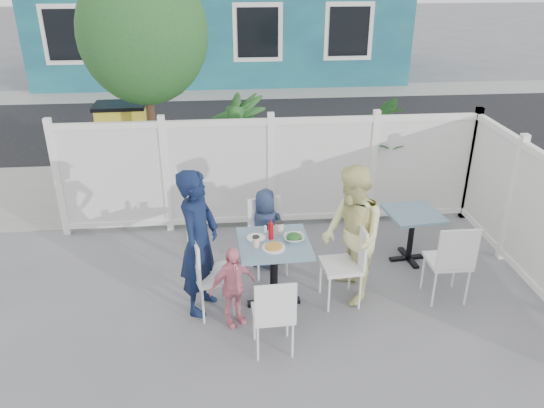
{
  "coord_description": "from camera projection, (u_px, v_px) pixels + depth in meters",
  "views": [
    {
      "loc": [
        -0.51,
        -4.47,
        3.59
      ],
      "look_at": [
        -0.02,
        0.86,
        1.06
      ],
      "focal_mm": 35.0,
      "sensor_mm": 36.0,
      "label": 1
    }
  ],
  "objects": [
    {
      "name": "potted_shrub_a",
      "position": [
        238.0,
        153.0,
        7.99
      ],
      "size": [
        1.36,
        1.36,
        1.75
      ],
      "primitive_type": "imported",
      "rotation": [
        0.0,
        0.0,
        5.3
      ],
      "color": "#1A4821",
      "rests_on": "ground"
    },
    {
      "name": "chair_back",
      "position": [
        267.0,
        230.0,
        6.47
      ],
      "size": [
        0.49,
        0.48,
        0.93
      ],
      "rotation": [
        0.0,
        0.0,
        3.34
      ],
      "color": "white",
      "rests_on": "ground"
    },
    {
      "name": "far_sidewalk",
      "position": [
        242.0,
        93.0,
        15.14
      ],
      "size": [
        24.0,
        1.6,
        0.01
      ],
      "primitive_type": "cube",
      "color": "gray",
      "rests_on": "ground"
    },
    {
      "name": "coffee_cup_b",
      "position": [
        279.0,
        228.0,
        5.82
      ],
      "size": [
        0.09,
        0.09,
        0.13
      ],
      "primitive_type": "cylinder",
      "color": "beige",
      "rests_on": "main_table"
    },
    {
      "name": "chair_spare",
      "position": [
        452.0,
        258.0,
        5.82
      ],
      "size": [
        0.44,
        0.43,
        0.97
      ],
      "rotation": [
        0.0,
        0.0,
        -0.0
      ],
      "color": "white",
      "rests_on": "ground"
    },
    {
      "name": "ketchup_bottle",
      "position": [
        271.0,
        231.0,
        5.69
      ],
      "size": [
        0.06,
        0.06,
        0.18
      ],
      "primitive_type": "cylinder",
      "color": "#AA060D",
      "rests_on": "main_table"
    },
    {
      "name": "fence_back",
      "position": [
        271.0,
        175.0,
        7.43
      ],
      "size": [
        5.86,
        0.08,
        1.6
      ],
      "color": "white",
      "rests_on": "ground"
    },
    {
      "name": "man",
      "position": [
        199.0,
        243.0,
        5.61
      ],
      "size": [
        0.58,
        0.7,
        1.65
      ],
      "primitive_type": "imported",
      "rotation": [
        0.0,
        0.0,
        1.22
      ],
      "color": "#0E1939",
      "rests_on": "ground"
    },
    {
      "name": "plate_main",
      "position": [
        274.0,
        248.0,
        5.54
      ],
      "size": [
        0.24,
        0.24,
        0.02
      ],
      "primitive_type": "cylinder",
      "color": "white",
      "rests_on": "main_table"
    },
    {
      "name": "chair_near",
      "position": [
        274.0,
        311.0,
        5.06
      ],
      "size": [
        0.41,
        0.4,
        0.87
      ],
      "rotation": [
        0.0,
        0.0,
        0.04
      ],
      "color": "white",
      "rests_on": "ground"
    },
    {
      "name": "street",
      "position": [
        247.0,
        124.0,
        12.35
      ],
      "size": [
        24.0,
        5.0,
        0.01
      ],
      "primitive_type": "cube",
      "color": "black",
      "rests_on": "ground"
    },
    {
      "name": "utility_cabinet",
      "position": [
        125.0,
        148.0,
        8.73
      ],
      "size": [
        0.76,
        0.56,
        1.38
      ],
      "primitive_type": "cube",
      "rotation": [
        0.0,
        0.0,
        0.04
      ],
      "color": "gold",
      "rests_on": "ground"
    },
    {
      "name": "salt_shaker",
      "position": [
        265.0,
        229.0,
        5.85
      ],
      "size": [
        0.03,
        0.03,
        0.08
      ],
      "primitive_type": "cylinder",
      "color": "white",
      "rests_on": "main_table"
    },
    {
      "name": "main_table",
      "position": [
        274.0,
        256.0,
        5.74
      ],
      "size": [
        0.79,
        0.79,
        0.8
      ],
      "rotation": [
        0.0,
        0.0,
        0.04
      ],
      "color": "slate",
      "rests_on": "ground"
    },
    {
      "name": "fence_right",
      "position": [
        537.0,
        226.0,
        6.05
      ],
      "size": [
        0.08,
        3.66,
        1.6
      ],
      "rotation": [
        0.0,
        0.0,
        1.57
      ],
      "color": "white",
      "rests_on": "ground"
    },
    {
      "name": "spare_table",
      "position": [
        413.0,
        223.0,
        6.67
      ],
      "size": [
        0.7,
        0.7,
        0.67
      ],
      "rotation": [
        0.0,
        0.0,
        0.11
      ],
      "color": "slate",
      "rests_on": "ground"
    },
    {
      "name": "potted_shrub_b",
      "position": [
        359.0,
        157.0,
        8.09
      ],
      "size": [
        1.46,
        1.61,
        1.58
      ],
      "primitive_type": "imported",
      "rotation": [
        0.0,
        0.0,
        1.4
      ],
      "color": "#1A4821",
      "rests_on": "ground"
    },
    {
      "name": "pepper_shaker",
      "position": [
        267.0,
        227.0,
        5.91
      ],
      "size": [
        0.03,
        0.03,
        0.07
      ],
      "primitive_type": "cylinder",
      "color": "black",
      "rests_on": "main_table"
    },
    {
      "name": "chair_right",
      "position": [
        349.0,
        258.0,
        5.84
      ],
      "size": [
        0.45,
        0.47,
        0.96
      ],
      "rotation": [
        0.0,
        0.0,
        1.65
      ],
      "color": "white",
      "rests_on": "ground"
    },
    {
      "name": "salad_bowl",
      "position": [
        294.0,
        238.0,
        5.69
      ],
      "size": [
        0.22,
        0.22,
        0.05
      ],
      "primitive_type": "imported",
      "color": "white",
      "rests_on": "main_table"
    },
    {
      "name": "ground",
      "position": [
        282.0,
        329.0,
        5.6
      ],
      "size": [
        80.0,
        80.0,
        0.0
      ],
      "primitive_type": "plane",
      "color": "slate"
    },
    {
      "name": "chair_left",
      "position": [
        205.0,
        270.0,
        5.65
      ],
      "size": [
        0.51,
        0.52,
        0.94
      ],
      "rotation": [
        0.0,
        0.0,
        -1.28
      ],
      "color": "white",
      "rests_on": "ground"
    },
    {
      "name": "coffee_cup_a",
      "position": [
        256.0,
        242.0,
        5.56
      ],
      "size": [
        0.07,
        0.07,
        0.11
      ],
      "primitive_type": "cylinder",
      "color": "beige",
      "rests_on": "main_table"
    },
    {
      "name": "near_sidewalk",
      "position": [
        258.0,
        187.0,
        9.02
      ],
      "size": [
        24.0,
        2.6,
        0.01
      ],
      "primitive_type": "cube",
      "color": "gray",
      "rests_on": "ground"
    },
    {
      "name": "woman",
      "position": [
        352.0,
        236.0,
        5.81
      ],
      "size": [
        0.7,
        0.85,
        1.59
      ],
      "primitive_type": "imported",
      "rotation": [
        0.0,
        0.0,
        -1.44
      ],
      "color": "#E0D94A",
      "rests_on": "ground"
    },
    {
      "name": "tree",
      "position": [
        143.0,
        34.0,
        7.33
      ],
      "size": [
        1.8,
        1.62,
        3.59
      ],
      "color": "#382316",
      "rests_on": "ground"
    },
    {
      "name": "toddler",
      "position": [
        233.0,
        287.0,
        5.51
      ],
      "size": [
        0.58,
        0.45,
        0.91
      ],
      "primitive_type": "imported",
      "rotation": [
        0.0,
        0.0,
        0.48
      ],
      "color": "pink",
      "rests_on": "ground"
    },
    {
      "name": "plate_side",
      "position": [
        256.0,
        238.0,
        5.73
      ],
      "size": [
        0.2,
        0.2,
        0.01
      ],
      "primitive_type": "cylinder",
      "color": "white",
      "rests_on": "main_table"
    },
    {
      "name": "boy",
      "position": [
        265.0,
        229.0,
        6.55
      ],
      "size": [
        0.56,
        0.43,
        1.04
      ],
      "primitive_type": "imported",
      "rotation": [
        0.0,
        0.0,
        2.94
      ],
      "color": "#233050",
      "rests_on": "ground"
    }
  ]
}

